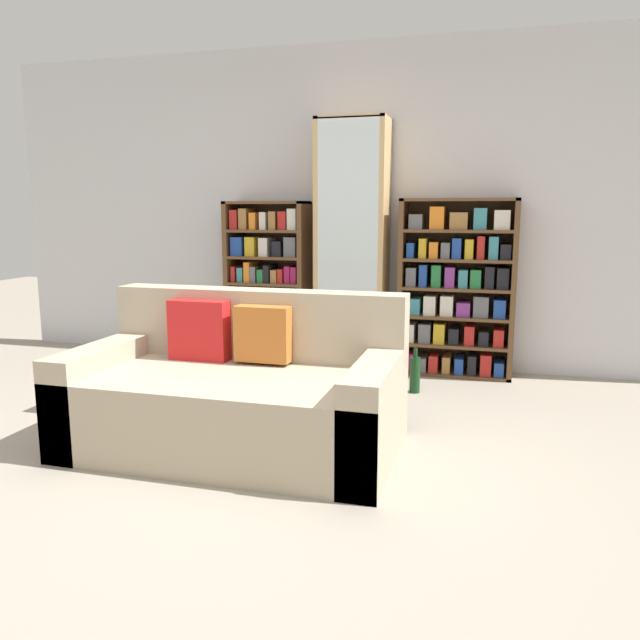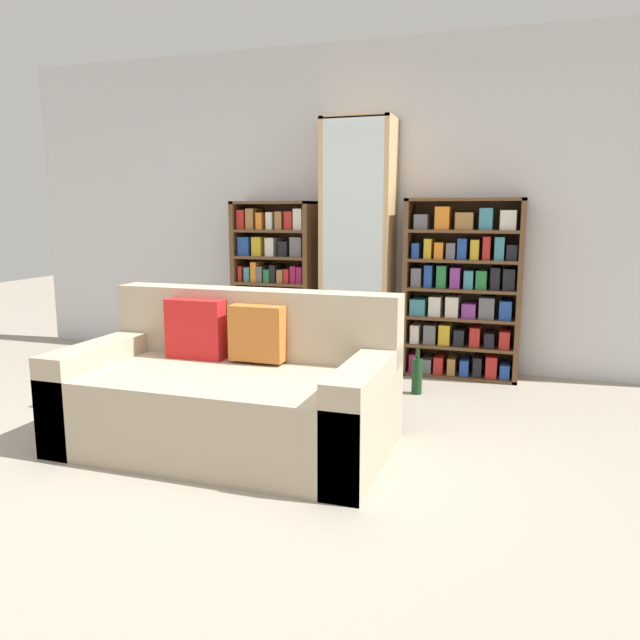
# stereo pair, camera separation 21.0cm
# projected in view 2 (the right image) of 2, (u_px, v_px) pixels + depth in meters

# --- Properties ---
(ground_plane) EXTENTS (16.00, 16.00, 0.00)m
(ground_plane) POSITION_uv_depth(u_px,v_px,m) (217.00, 487.00, 3.03)
(ground_plane) COLOR gray
(wall_back) EXTENTS (6.55, 0.06, 2.70)m
(wall_back) POSITION_uv_depth(u_px,v_px,m) (362.00, 208.00, 5.32)
(wall_back) COLOR silver
(wall_back) RESTS_ON ground
(couch) EXTENTS (1.80, 0.98, 0.86)m
(couch) POSITION_uv_depth(u_px,v_px,m) (231.00, 394.00, 3.55)
(couch) COLOR tan
(couch) RESTS_ON ground
(bookshelf_left) EXTENTS (0.71, 0.32, 1.40)m
(bookshelf_left) POSITION_uv_depth(u_px,v_px,m) (275.00, 284.00, 5.47)
(bookshelf_left) COLOR brown
(bookshelf_left) RESTS_ON ground
(display_cabinet) EXTENTS (0.57, 0.36, 2.06)m
(display_cabinet) POSITION_uv_depth(u_px,v_px,m) (358.00, 248.00, 5.16)
(display_cabinet) COLOR tan
(display_cabinet) RESTS_ON ground
(bookshelf_right) EXTENTS (0.91, 0.32, 1.42)m
(bookshelf_right) POSITION_uv_depth(u_px,v_px,m) (463.00, 290.00, 4.96)
(bookshelf_right) COLOR brown
(bookshelf_right) RESTS_ON ground
(wine_bottle) EXTENTS (0.08, 0.08, 0.34)m
(wine_bottle) POSITION_uv_depth(u_px,v_px,m) (417.00, 375.00, 4.55)
(wine_bottle) COLOR #143819
(wine_bottle) RESTS_ON ground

